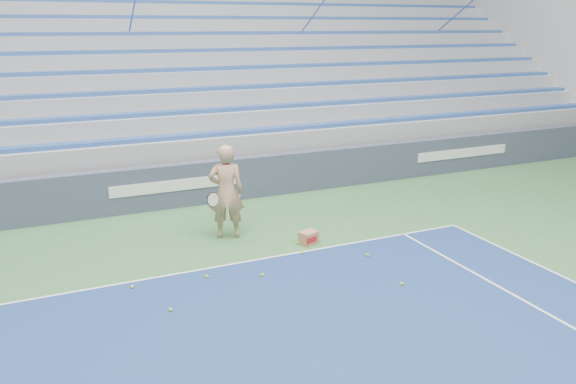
% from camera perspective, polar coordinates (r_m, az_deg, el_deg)
% --- Properties ---
extents(sponsor_barrier, '(30.00, 0.32, 1.10)m').
position_cam_1_polar(sponsor_barrier, '(14.31, -11.45, 0.63)').
color(sponsor_barrier, '#3B435A').
rests_on(sponsor_barrier, ground).
extents(bleachers, '(31.00, 9.15, 7.30)m').
position_cam_1_polar(bleachers, '(19.52, -15.62, 9.97)').
color(bleachers, '#96999F').
rests_on(bleachers, ground).
extents(tennis_player, '(1.03, 0.96, 2.04)m').
position_cam_1_polar(tennis_player, '(11.95, -6.30, 0.02)').
color(tennis_player, tan).
rests_on(tennis_player, ground).
extents(ball_box, '(0.43, 0.39, 0.27)m').
position_cam_1_polar(ball_box, '(11.78, 2.12, -4.66)').
color(ball_box, '#A3724F').
rests_on(ball_box, ground).
extents(tennis_ball_0, '(0.07, 0.07, 0.07)m').
position_cam_1_polar(tennis_ball_0, '(10.34, -2.64, -8.43)').
color(tennis_ball_0, '#A2D22A').
rests_on(tennis_ball_0, ground).
extents(tennis_ball_1, '(0.07, 0.07, 0.07)m').
position_cam_1_polar(tennis_ball_1, '(10.38, -8.23, -8.50)').
color(tennis_ball_1, '#A2D22A').
rests_on(tennis_ball_1, ground).
extents(tennis_ball_2, '(0.07, 0.07, 0.07)m').
position_cam_1_polar(tennis_ball_2, '(10.19, 11.46, -9.15)').
color(tennis_ball_2, '#A2D22A').
rests_on(tennis_ball_2, ground).
extents(tennis_ball_3, '(0.07, 0.07, 0.07)m').
position_cam_1_polar(tennis_ball_3, '(11.79, 1.08, -5.18)').
color(tennis_ball_3, '#A2D22A').
rests_on(tennis_ball_3, ground).
extents(tennis_ball_4, '(0.07, 0.07, 0.07)m').
position_cam_1_polar(tennis_ball_4, '(9.36, -11.84, -11.63)').
color(tennis_ball_4, '#A2D22A').
rests_on(tennis_ball_4, ground).
extents(tennis_ball_5, '(0.07, 0.07, 0.07)m').
position_cam_1_polar(tennis_ball_5, '(10.26, -15.52, -9.27)').
color(tennis_ball_5, '#A2D22A').
rests_on(tennis_ball_5, ground).
extents(tennis_ball_6, '(0.07, 0.07, 0.07)m').
position_cam_1_polar(tennis_ball_6, '(11.29, 1.44, -6.19)').
color(tennis_ball_6, '#A2D22A').
rests_on(tennis_ball_6, ground).
extents(tennis_ball_7, '(0.07, 0.07, 0.07)m').
position_cam_1_polar(tennis_ball_7, '(11.29, 8.09, -6.37)').
color(tennis_ball_7, '#A2D22A').
rests_on(tennis_ball_7, ground).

